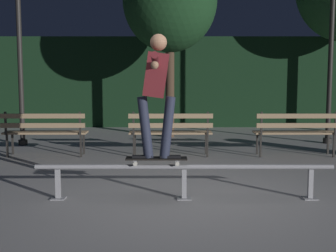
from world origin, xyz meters
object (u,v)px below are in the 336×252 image
(tree_behind_benches, at_px, (168,1))
(park_bench_right_center, at_px, (294,129))
(skateboarder, at_px, (154,85))
(park_bench_leftmost, at_px, (42,129))
(grind_rail, at_px, (182,173))
(lamp_post_left, at_px, (17,33))
(skateboard, at_px, (154,159))
(park_bench_left_center, at_px, (168,129))
(lamp_post_right, at_px, (329,34))

(tree_behind_benches, bearing_deg, park_bench_right_center, -48.88)
(skateboarder, height_order, park_bench_leftmost, skateboarder)
(park_bench_right_center, relative_size, tree_behind_benches, 0.34)
(grind_rail, bearing_deg, park_bench_leftmost, 130.41)
(lamp_post_left, bearing_deg, skateboarder, -55.17)
(grind_rail, relative_size, skateboard, 4.88)
(lamp_post_left, bearing_deg, skateboard, -55.20)
(skateboard, bearing_deg, park_bench_left_center, 86.29)
(lamp_post_right, bearing_deg, skateboard, -128.80)
(skateboarder, bearing_deg, lamp_post_left, 124.83)
(park_bench_leftmost, distance_m, tree_behind_benches, 4.65)
(tree_behind_benches, xyz_separation_m, lamp_post_left, (-3.30, -1.35, -0.89))
(park_bench_leftmost, bearing_deg, lamp_post_right, 15.81)
(grind_rail, height_order, skateboard, skateboard)
(park_bench_leftmost, bearing_deg, park_bench_left_center, 0.00)
(tree_behind_benches, relative_size, lamp_post_left, 1.20)
(park_bench_right_center, relative_size, lamp_post_left, 0.41)
(park_bench_left_center, xyz_separation_m, lamp_post_left, (-3.30, 1.43, 1.94))
(park_bench_leftmost, relative_size, tree_behind_benches, 0.34)
(park_bench_leftmost, height_order, park_bench_right_center, same)
(lamp_post_left, relative_size, lamp_post_right, 1.00)
(skateboarder, height_order, park_bench_right_center, skateboarder)
(tree_behind_benches, bearing_deg, park_bench_leftmost, -131.06)
(skateboarder, height_order, lamp_post_right, lamp_post_right)
(skateboard, xyz_separation_m, tree_behind_benches, (0.19, 5.81, 2.85))
(grind_rail, distance_m, skateboard, 0.40)
(park_bench_left_center, distance_m, park_bench_right_center, 2.42)
(grind_rail, xyz_separation_m, skateboard, (-0.35, 0.00, 0.18))
(grind_rail, xyz_separation_m, park_bench_right_center, (2.27, 3.03, 0.19))
(skateboard, height_order, tree_behind_benches, tree_behind_benches)
(tree_behind_benches, bearing_deg, skateboard, -91.91)
(skateboard, xyz_separation_m, park_bench_left_center, (0.20, 3.03, 0.02))
(grind_rail, distance_m, skateboarder, 1.17)
(park_bench_right_center, distance_m, lamp_post_right, 2.85)
(park_bench_left_center, distance_m, tree_behind_benches, 3.97)
(skateboarder, xyz_separation_m, park_bench_left_center, (0.19, 3.03, -0.92))
(park_bench_leftmost, distance_m, park_bench_right_center, 4.85)
(park_bench_right_center, bearing_deg, skateboard, -130.83)
(park_bench_leftmost, relative_size, park_bench_left_center, 1.00)
(park_bench_right_center, height_order, tree_behind_benches, tree_behind_benches)
(park_bench_leftmost, relative_size, park_bench_right_center, 1.00)
(park_bench_right_center, distance_m, lamp_post_left, 6.21)
(grind_rail, height_order, lamp_post_left, lamp_post_left)
(park_bench_leftmost, bearing_deg, park_bench_right_center, 0.00)
(grind_rail, bearing_deg, skateboard, 180.00)
(tree_behind_benches, distance_m, lamp_post_left, 3.67)
(park_bench_right_center, bearing_deg, tree_behind_benches, 131.12)
(skateboard, height_order, lamp_post_left, lamp_post_left)
(park_bench_leftmost, height_order, lamp_post_left, lamp_post_left)
(park_bench_leftmost, xyz_separation_m, lamp_post_left, (-0.88, 1.43, 1.94))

